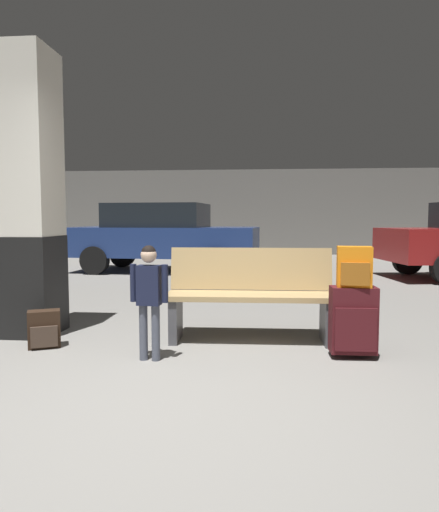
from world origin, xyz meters
TOP-DOWN VIEW (x-y plane):
  - ground_plane at (0.00, 4.00)m, footprint 18.00×18.00m
  - garage_back_wall at (0.00, 12.86)m, footprint 18.00×0.12m
  - structural_pillar at (-1.73, 1.79)m, footprint 0.57×0.57m
  - bench at (0.52, 1.73)m, footprint 1.61×0.56m
  - suitcase at (1.40, 1.22)m, footprint 0.38×0.24m
  - backpack_bright at (1.39, 1.22)m, footprint 0.29×0.21m
  - child at (-0.30, 1.00)m, footprint 0.32×0.20m
  - backpack_dark_floor at (-1.35, 1.29)m, footprint 0.32×0.28m
  - parked_car_far at (-1.56, 7.49)m, footprint 4.22×2.04m

SIDE VIEW (x-z plane):
  - ground_plane at x=0.00m, z-range -0.10..0.00m
  - backpack_dark_floor at x=-1.35m, z-range 0.00..0.34m
  - suitcase at x=1.40m, z-range 0.02..0.62m
  - bench at x=0.52m, z-range 0.00..0.88m
  - child at x=-0.30m, z-range 0.11..1.07m
  - backpack_bright at x=1.39m, z-range 0.60..0.94m
  - parked_car_far at x=-1.56m, z-range 0.05..1.56m
  - garage_back_wall at x=0.00m, z-range 0.00..2.80m
  - structural_pillar at x=-1.73m, z-range -0.01..2.84m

